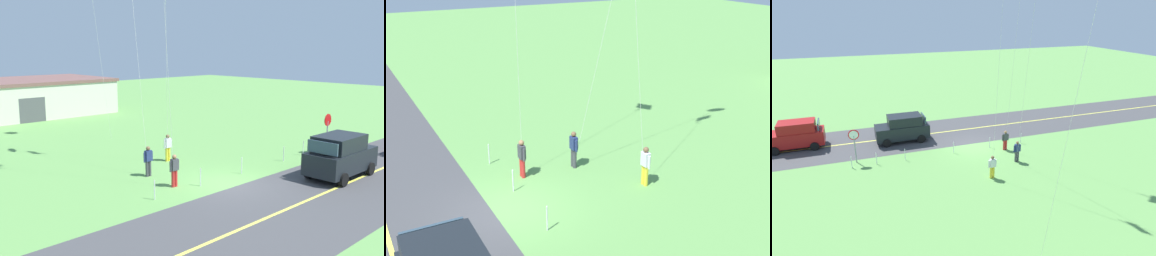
% 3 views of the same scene
% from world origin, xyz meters
% --- Properties ---
extents(ground_plane, '(120.00, 120.00, 0.10)m').
position_xyz_m(ground_plane, '(0.00, 0.00, -0.05)').
color(ground_plane, '#60994C').
extents(asphalt_road, '(120.00, 7.00, 0.00)m').
position_xyz_m(asphalt_road, '(0.00, -4.00, 0.00)').
color(asphalt_road, '#424244').
rests_on(asphalt_road, ground).
extents(road_centre_stripe, '(120.00, 0.16, 0.00)m').
position_xyz_m(road_centre_stripe, '(0.00, -4.00, 0.01)').
color(road_centre_stripe, '#E5E04C').
rests_on(road_centre_stripe, asphalt_road).
extents(person_adult_near, '(0.58, 0.22, 1.60)m').
position_xyz_m(person_adult_near, '(0.75, 5.42, 0.86)').
color(person_adult_near, yellow).
rests_on(person_adult_near, ground).
extents(person_adult_companion, '(0.58, 0.22, 1.60)m').
position_xyz_m(person_adult_companion, '(-2.17, 1.48, 0.86)').
color(person_adult_companion, red).
rests_on(person_adult_companion, ground).
extents(person_child_watcher, '(0.58, 0.22, 1.60)m').
position_xyz_m(person_child_watcher, '(-2.00, 3.74, 0.86)').
color(person_child_watcher, '#3F3F47').
rests_on(person_child_watcher, ground).
extents(fence_post_0, '(0.05, 0.05, 0.90)m').
position_xyz_m(fence_post_0, '(-4.01, 0.70, 0.45)').
color(fence_post_0, silver).
rests_on(fence_post_0, ground).
extents(fence_post_1, '(0.05, 0.05, 0.90)m').
position_xyz_m(fence_post_1, '(-1.18, 0.70, 0.45)').
color(fence_post_1, silver).
rests_on(fence_post_1, ground).
extents(fence_post_2, '(0.05, 0.05, 0.90)m').
position_xyz_m(fence_post_2, '(1.89, 0.70, 0.45)').
color(fence_post_2, silver).
rests_on(fence_post_2, ground).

